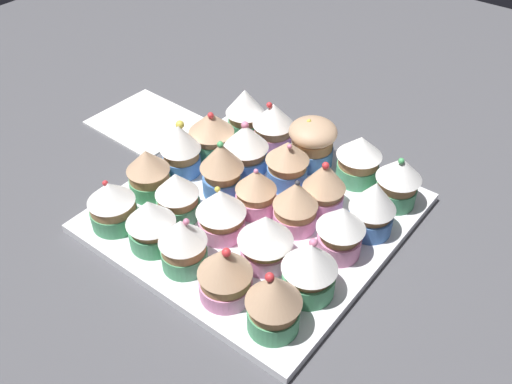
{
  "coord_description": "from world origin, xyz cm",
  "views": [
    {
      "loc": [
        33.94,
        -43.37,
        51.08
      ],
      "look_at": [
        0.0,
        0.0,
        4.2
      ],
      "focal_mm": 39.54,
      "sensor_mm": 36.0,
      "label": 1
    }
  ],
  "objects_px": {
    "cupcake_0": "(112,204)",
    "cupcake_1": "(151,223)",
    "baking_tray": "(256,213)",
    "cupcake_21": "(273,124)",
    "cupcake_14": "(339,231)",
    "cupcake_2": "(183,243)",
    "cupcake_17": "(288,163)",
    "cupcake_11": "(221,168)",
    "cupcake_24": "(398,180)",
    "napkin": "(146,121)",
    "cupcake_20": "(245,111)",
    "cupcake_10": "(182,147)",
    "cupcake_8": "(265,238)",
    "cupcake_19": "(373,207)",
    "cupcake_13": "(295,204)",
    "cupcake_12": "(259,191)",
    "cupcake_4": "(274,301)",
    "cupcake_3": "(225,272)",
    "cupcake_23": "(359,158)",
    "cupcake_9": "(310,268)",
    "cupcake_15": "(211,133)",
    "cupcake_22": "(309,140)",
    "cupcake_16": "(246,146)",
    "cupcake_18": "(324,185)",
    "cupcake_6": "(177,195)",
    "cupcake_7": "(221,211)",
    "cupcake_5": "(148,172)"
  },
  "relations": [
    {
      "from": "cupcake_0",
      "to": "cupcake_1",
      "type": "xyz_separation_m",
      "value": [
        0.06,
        0.01,
        0.0
      ]
    },
    {
      "from": "baking_tray",
      "to": "cupcake_21",
      "type": "height_order",
      "value": "cupcake_21"
    },
    {
      "from": "cupcake_14",
      "to": "cupcake_2",
      "type": "bearing_deg",
      "value": -136.14
    },
    {
      "from": "baking_tray",
      "to": "cupcake_17",
      "type": "xyz_separation_m",
      "value": [
        0.0,
        0.07,
        0.04
      ]
    },
    {
      "from": "cupcake_11",
      "to": "cupcake_24",
      "type": "distance_m",
      "value": 0.23
    },
    {
      "from": "cupcake_2",
      "to": "napkin",
      "type": "relative_size",
      "value": 0.47
    },
    {
      "from": "cupcake_24",
      "to": "cupcake_20",
      "type": "bearing_deg",
      "value": 178.74
    },
    {
      "from": "baking_tray",
      "to": "cupcake_10",
      "type": "distance_m",
      "value": 0.14
    },
    {
      "from": "cupcake_8",
      "to": "cupcake_19",
      "type": "bearing_deg",
      "value": 59.81
    },
    {
      "from": "cupcake_13",
      "to": "cupcake_19",
      "type": "distance_m",
      "value": 0.09
    },
    {
      "from": "cupcake_12",
      "to": "cupcake_13",
      "type": "distance_m",
      "value": 0.05
    },
    {
      "from": "cupcake_4",
      "to": "cupcake_8",
      "type": "xyz_separation_m",
      "value": [
        -0.06,
        0.07,
        -0.0
      ]
    },
    {
      "from": "cupcake_0",
      "to": "cupcake_1",
      "type": "distance_m",
      "value": 0.06
    },
    {
      "from": "cupcake_4",
      "to": "cupcake_20",
      "type": "distance_m",
      "value": 0.37
    },
    {
      "from": "cupcake_0",
      "to": "cupcake_3",
      "type": "relative_size",
      "value": 0.91
    },
    {
      "from": "baking_tray",
      "to": "cupcake_23",
      "type": "height_order",
      "value": "cupcake_23"
    },
    {
      "from": "cupcake_0",
      "to": "cupcake_17",
      "type": "xyz_separation_m",
      "value": [
        0.13,
        0.2,
        0.0
      ]
    },
    {
      "from": "cupcake_2",
      "to": "cupcake_3",
      "type": "height_order",
      "value": "cupcake_3"
    },
    {
      "from": "cupcake_9",
      "to": "cupcake_15",
      "type": "xyz_separation_m",
      "value": [
        -0.26,
        0.13,
        -0.0
      ]
    },
    {
      "from": "cupcake_22",
      "to": "cupcake_9",
      "type": "bearing_deg",
      "value": -56.08
    },
    {
      "from": "cupcake_23",
      "to": "cupcake_0",
      "type": "bearing_deg",
      "value": -126.14
    },
    {
      "from": "cupcake_11",
      "to": "cupcake_24",
      "type": "height_order",
      "value": "cupcake_11"
    },
    {
      "from": "baking_tray",
      "to": "cupcake_2",
      "type": "distance_m",
      "value": 0.14
    },
    {
      "from": "cupcake_8",
      "to": "cupcake_24",
      "type": "xyz_separation_m",
      "value": [
        0.07,
        0.19,
        0.0
      ]
    },
    {
      "from": "cupcake_16",
      "to": "cupcake_18",
      "type": "height_order",
      "value": "cupcake_16"
    },
    {
      "from": "cupcake_0",
      "to": "cupcake_14",
      "type": "height_order",
      "value": "cupcake_14"
    },
    {
      "from": "cupcake_15",
      "to": "cupcake_20",
      "type": "bearing_deg",
      "value": 86.89
    },
    {
      "from": "cupcake_3",
      "to": "cupcake_24",
      "type": "relative_size",
      "value": 1.01
    },
    {
      "from": "baking_tray",
      "to": "cupcake_1",
      "type": "distance_m",
      "value": 0.15
    },
    {
      "from": "cupcake_14",
      "to": "cupcake_9",
      "type": "bearing_deg",
      "value": -86.09
    },
    {
      "from": "cupcake_6",
      "to": "cupcake_10",
      "type": "height_order",
      "value": "cupcake_10"
    },
    {
      "from": "cupcake_21",
      "to": "cupcake_23",
      "type": "bearing_deg",
      "value": 2.53
    },
    {
      "from": "cupcake_16",
      "to": "cupcake_9",
      "type": "bearing_deg",
      "value": -34.27
    },
    {
      "from": "cupcake_9",
      "to": "cupcake_16",
      "type": "bearing_deg",
      "value": 145.73
    },
    {
      "from": "cupcake_11",
      "to": "cupcake_13",
      "type": "distance_m",
      "value": 0.12
    },
    {
      "from": "cupcake_0",
      "to": "cupcake_1",
      "type": "bearing_deg",
      "value": 4.51
    },
    {
      "from": "baking_tray",
      "to": "cupcake_19",
      "type": "xyz_separation_m",
      "value": [
        0.14,
        0.06,
        0.05
      ]
    },
    {
      "from": "cupcake_7",
      "to": "napkin",
      "type": "height_order",
      "value": "cupcake_7"
    },
    {
      "from": "cupcake_1",
      "to": "cupcake_5",
      "type": "bearing_deg",
      "value": 138.02
    },
    {
      "from": "cupcake_19",
      "to": "cupcake_10",
      "type": "bearing_deg",
      "value": -168.63
    },
    {
      "from": "cupcake_9",
      "to": "napkin",
      "type": "relative_size",
      "value": 0.49
    },
    {
      "from": "cupcake_1",
      "to": "cupcake_24",
      "type": "relative_size",
      "value": 0.91
    },
    {
      "from": "cupcake_9",
      "to": "cupcake_1",
      "type": "bearing_deg",
      "value": -163.97
    },
    {
      "from": "cupcake_11",
      "to": "cupcake_18",
      "type": "relative_size",
      "value": 1.11
    },
    {
      "from": "cupcake_6",
      "to": "cupcake_14",
      "type": "height_order",
      "value": "cupcake_14"
    },
    {
      "from": "cupcake_0",
      "to": "cupcake_24",
      "type": "xyz_separation_m",
      "value": [
        0.26,
        0.26,
        0.0
      ]
    },
    {
      "from": "cupcake_2",
      "to": "cupcake_1",
      "type": "bearing_deg",
      "value": 177.95
    },
    {
      "from": "cupcake_2",
      "to": "cupcake_13",
      "type": "relative_size",
      "value": 1.02
    },
    {
      "from": "cupcake_22",
      "to": "cupcake_1",
      "type": "bearing_deg",
      "value": -102.14
    },
    {
      "from": "cupcake_10",
      "to": "cupcake_23",
      "type": "height_order",
      "value": "cupcake_10"
    }
  ]
}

